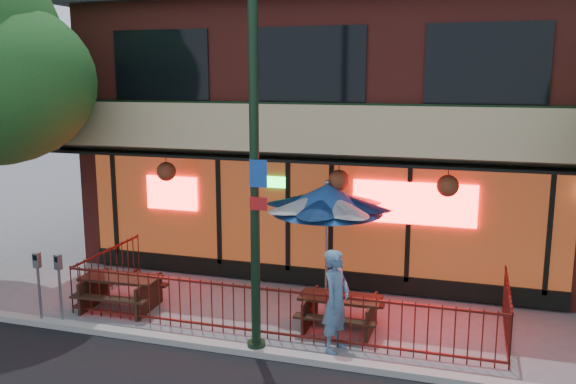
% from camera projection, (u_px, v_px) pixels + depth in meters
% --- Properties ---
extents(ground, '(80.00, 80.00, 0.00)m').
position_uv_depth(ground, '(264.00, 343.00, 11.05)').
color(ground, gray).
rests_on(ground, ground).
extents(curb, '(80.00, 0.25, 0.12)m').
position_uv_depth(curb, '(254.00, 351.00, 10.56)').
color(curb, '#999993').
rests_on(curb, ground).
extents(restaurant_building, '(12.96, 9.49, 8.05)m').
position_uv_depth(restaurant_building, '(347.00, 99.00, 16.94)').
color(restaurant_building, maroon).
rests_on(restaurant_building, ground).
extents(patio_fence, '(8.44, 2.62, 1.00)m').
position_uv_depth(patio_fence, '(273.00, 300.00, 11.40)').
color(patio_fence, '#4E1510').
rests_on(patio_fence, ground).
extents(street_light, '(0.43, 0.32, 7.00)m').
position_uv_depth(street_light, '(255.00, 175.00, 10.07)').
color(street_light, black).
rests_on(street_light, ground).
extents(picnic_table_left, '(1.69, 1.33, 0.69)m').
position_uv_depth(picnic_table_left, '(121.00, 288.00, 12.59)').
color(picnic_table_left, '#311C11').
rests_on(picnic_table_left, ground).
extents(picnic_table_right, '(1.54, 1.18, 0.66)m').
position_uv_depth(picnic_table_right, '(340.00, 308.00, 11.55)').
color(picnic_table_right, '#301D11').
rests_on(picnic_table_right, ground).
extents(patio_umbrella, '(2.32, 2.32, 2.65)m').
position_uv_depth(patio_umbrella, '(327.00, 198.00, 12.61)').
color(patio_umbrella, gray).
rests_on(patio_umbrella, ground).
extents(pedestrian, '(0.58, 0.75, 1.83)m').
position_uv_depth(pedestrian, '(336.00, 301.00, 10.59)').
color(pedestrian, teal).
rests_on(pedestrian, ground).
extents(parking_meter_near, '(0.15, 0.13, 1.42)m').
position_uv_depth(parking_meter_near, '(59.00, 278.00, 11.64)').
color(parking_meter_near, gray).
rests_on(parking_meter_near, ground).
extents(parking_meter_far, '(0.14, 0.12, 1.45)m').
position_uv_depth(parking_meter_far, '(38.00, 276.00, 11.68)').
color(parking_meter_far, gray).
rests_on(parking_meter_far, ground).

